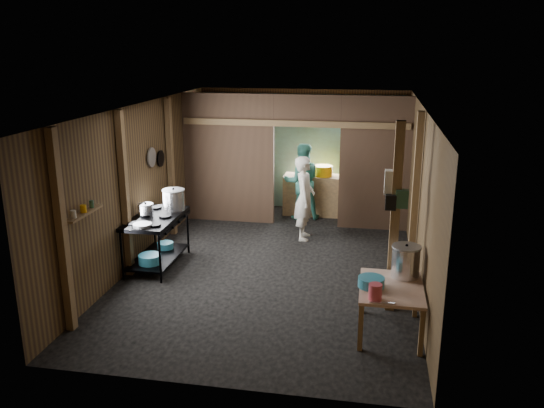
% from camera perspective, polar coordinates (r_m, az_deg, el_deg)
% --- Properties ---
extents(floor, '(4.50, 7.00, 0.00)m').
position_cam_1_polar(floor, '(9.32, 0.22, -6.18)').
color(floor, black).
rests_on(floor, ground).
extents(ceiling, '(4.50, 7.00, 0.00)m').
position_cam_1_polar(ceiling, '(8.67, 0.24, 9.93)').
color(ceiling, '#292623').
rests_on(ceiling, ground).
extents(wall_back, '(4.50, 0.00, 2.60)m').
position_cam_1_polar(wall_back, '(12.29, 3.10, 5.61)').
color(wall_back, brown).
rests_on(wall_back, ground).
extents(wall_front, '(4.50, 0.00, 2.60)m').
position_cam_1_polar(wall_front, '(5.67, -6.02, -7.18)').
color(wall_front, brown).
rests_on(wall_front, ground).
extents(wall_left, '(0.00, 7.00, 2.60)m').
position_cam_1_polar(wall_left, '(9.55, -13.20, 2.15)').
color(wall_left, brown).
rests_on(wall_left, ground).
extents(wall_right, '(0.00, 7.00, 2.60)m').
position_cam_1_polar(wall_right, '(8.81, 14.80, 0.88)').
color(wall_right, brown).
rests_on(wall_right, ground).
extents(partition_left, '(1.85, 0.10, 2.60)m').
position_cam_1_polar(partition_left, '(11.28, -4.46, 4.64)').
color(partition_left, '#4F3825').
rests_on(partition_left, floor).
extents(partition_right, '(1.35, 0.10, 2.60)m').
position_cam_1_polar(partition_right, '(10.92, 10.47, 4.04)').
color(partition_right, '#4F3825').
rests_on(partition_right, floor).
extents(partition_header, '(1.30, 0.10, 0.60)m').
position_cam_1_polar(partition_header, '(10.83, 3.62, 9.54)').
color(partition_header, '#4F3825').
rests_on(partition_header, wall_back).
extents(turquoise_panel, '(4.40, 0.06, 2.50)m').
position_cam_1_polar(turquoise_panel, '(12.24, 3.06, 5.33)').
color(turquoise_panel, '#679F95').
rests_on(turquoise_panel, wall_back).
extents(back_counter, '(1.20, 0.50, 0.85)m').
position_cam_1_polar(back_counter, '(11.91, 4.13, 0.94)').
color(back_counter, olive).
rests_on(back_counter, floor).
extents(wall_clock, '(0.20, 0.03, 0.20)m').
position_cam_1_polar(wall_clock, '(12.06, 4.27, 8.29)').
color(wall_clock, beige).
rests_on(wall_clock, wall_back).
extents(post_left_a, '(0.10, 0.12, 2.60)m').
position_cam_1_polar(post_left_a, '(7.30, -20.68, -2.79)').
color(post_left_a, olive).
rests_on(post_left_a, floor).
extents(post_left_b, '(0.10, 0.12, 2.60)m').
position_cam_1_polar(post_left_b, '(8.81, -14.81, 0.89)').
color(post_left_b, olive).
rests_on(post_left_b, floor).
extents(post_left_c, '(0.10, 0.12, 2.60)m').
position_cam_1_polar(post_left_c, '(10.60, -10.31, 3.69)').
color(post_left_c, olive).
rests_on(post_left_c, floor).
extents(post_right, '(0.10, 0.12, 2.60)m').
position_cam_1_polar(post_right, '(8.61, 14.43, 0.56)').
color(post_right, olive).
rests_on(post_right, floor).
extents(post_free, '(0.12, 0.12, 2.60)m').
position_cam_1_polar(post_free, '(7.53, 12.45, -1.52)').
color(post_free, olive).
rests_on(post_free, floor).
extents(cross_beam, '(4.40, 0.12, 0.12)m').
position_cam_1_polar(cross_beam, '(10.85, 2.24, 8.24)').
color(cross_beam, olive).
rests_on(cross_beam, wall_left).
extents(pan_lid_big, '(0.03, 0.34, 0.34)m').
position_cam_1_polar(pan_lid_big, '(9.82, -12.20, 4.69)').
color(pan_lid_big, gray).
rests_on(pan_lid_big, wall_left).
extents(pan_lid_small, '(0.03, 0.30, 0.30)m').
position_cam_1_polar(pan_lid_small, '(10.20, -11.32, 4.58)').
color(pan_lid_small, black).
rests_on(pan_lid_small, wall_left).
extents(wall_shelf, '(0.14, 0.80, 0.03)m').
position_cam_1_polar(wall_shelf, '(7.66, -18.69, -0.92)').
color(wall_shelf, olive).
rests_on(wall_shelf, wall_left).
extents(jar_white, '(0.07, 0.07, 0.10)m').
position_cam_1_polar(jar_white, '(7.44, -19.64, -1.00)').
color(jar_white, beige).
rests_on(jar_white, wall_shelf).
extents(jar_yellow, '(0.08, 0.08, 0.10)m').
position_cam_1_polar(jar_yellow, '(7.64, -18.73, -0.46)').
color(jar_yellow, '#E99F07').
rests_on(jar_yellow, wall_shelf).
extents(jar_green, '(0.06, 0.06, 0.10)m').
position_cam_1_polar(jar_green, '(7.83, -17.97, -0.01)').
color(jar_green, '#29503A').
rests_on(jar_green, wall_shelf).
extents(bag_white, '(0.22, 0.15, 0.32)m').
position_cam_1_polar(bag_white, '(7.48, 12.27, 2.19)').
color(bag_white, beige).
rests_on(bag_white, post_free).
extents(bag_green, '(0.16, 0.12, 0.24)m').
position_cam_1_polar(bag_green, '(7.40, 13.14, 0.53)').
color(bag_green, '#29503A').
rests_on(bag_green, post_free).
extents(bag_black, '(0.14, 0.10, 0.20)m').
position_cam_1_polar(bag_black, '(7.38, 12.04, 0.17)').
color(bag_black, black).
rests_on(bag_black, post_free).
extents(gas_range, '(0.74, 1.43, 0.85)m').
position_cam_1_polar(gas_range, '(9.31, -11.70, -3.76)').
color(gas_range, black).
rests_on(gas_range, floor).
extents(prep_table, '(0.78, 1.07, 0.63)m').
position_cam_1_polar(prep_table, '(7.27, 11.97, -10.51)').
color(prep_table, tan).
rests_on(prep_table, floor).
extents(stove_pot_large, '(0.40, 0.40, 0.37)m').
position_cam_1_polar(stove_pot_large, '(9.45, -10.01, 0.38)').
color(stove_pot_large, silver).
rests_on(stove_pot_large, gas_range).
extents(stove_pot_med, '(0.26, 0.26, 0.22)m').
position_cam_1_polar(stove_pot_med, '(9.25, -12.77, -0.62)').
color(stove_pot_med, silver).
rests_on(stove_pot_med, gas_range).
extents(frying_pan, '(0.45, 0.58, 0.07)m').
position_cam_1_polar(frying_pan, '(8.72, -13.11, -2.12)').
color(frying_pan, gray).
rests_on(frying_pan, gas_range).
extents(blue_tub_front, '(0.36, 0.36, 0.15)m').
position_cam_1_polar(blue_tub_front, '(9.10, -12.38, -5.52)').
color(blue_tub_front, teal).
rests_on(blue_tub_front, gas_range).
extents(blue_tub_back, '(0.27, 0.27, 0.11)m').
position_cam_1_polar(blue_tub_back, '(9.70, -10.84, -4.18)').
color(blue_tub_back, teal).
rests_on(blue_tub_back, gas_range).
extents(stock_pot, '(0.49, 0.49, 0.44)m').
position_cam_1_polar(stock_pot, '(7.39, 13.50, -5.80)').
color(stock_pot, silver).
rests_on(stock_pot, prep_table).
extents(wash_basin, '(0.43, 0.43, 0.12)m').
position_cam_1_polar(wash_basin, '(7.06, 10.11, -7.85)').
color(wash_basin, teal).
rests_on(wash_basin, prep_table).
extents(pink_bucket, '(0.19, 0.19, 0.19)m').
position_cam_1_polar(pink_bucket, '(6.73, 10.51, -8.80)').
color(pink_bucket, '#CF4755').
rests_on(pink_bucket, prep_table).
extents(knife, '(0.30, 0.05, 0.01)m').
position_cam_1_polar(knife, '(6.69, 11.21, -9.86)').
color(knife, silver).
rests_on(knife, prep_table).
extents(yellow_tub, '(0.39, 0.39, 0.22)m').
position_cam_1_polar(yellow_tub, '(11.76, 5.26, 3.40)').
color(yellow_tub, '#E99F07').
rests_on(yellow_tub, back_counter).
extents(red_cup, '(0.13, 0.13, 0.15)m').
position_cam_1_polar(red_cup, '(11.82, 2.87, 3.35)').
color(red_cup, '#D50F42').
rests_on(red_cup, back_counter).
extents(cook, '(0.41, 0.59, 1.57)m').
position_cam_1_polar(cook, '(10.30, 3.35, 0.60)').
color(cook, white).
rests_on(cook, floor).
extents(worker_back, '(0.89, 0.77, 1.58)m').
position_cam_1_polar(worker_back, '(11.52, 3.07, 2.31)').
color(worker_back, teal).
rests_on(worker_back, floor).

